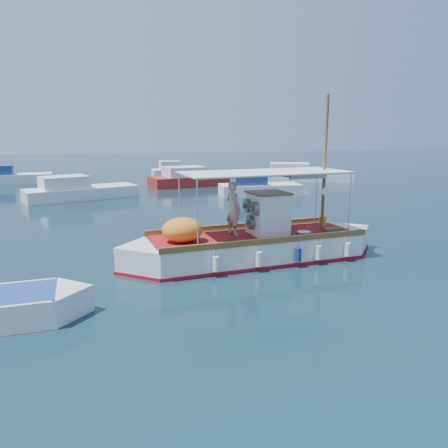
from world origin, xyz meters
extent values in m
plane|color=black|center=(0.00, 0.00, 0.00)|extent=(160.00, 160.00, 0.00)
cube|color=white|center=(0.63, -0.02, 0.34)|extent=(7.49, 3.14, 1.07)
cube|color=white|center=(-2.99, -0.38, 0.34)|extent=(2.42, 2.42, 1.07)
cube|color=white|center=(4.26, 0.34, 0.34)|extent=(2.42, 2.42, 1.07)
cube|color=maroon|center=(0.63, -0.02, 0.02)|extent=(7.59, 3.23, 0.17)
cube|color=maroon|center=(0.63, -0.02, 0.85)|extent=(7.47, 2.95, 0.06)
cube|color=brown|center=(0.51, 1.20, 0.97)|extent=(7.35, 0.83, 0.19)
cube|color=brown|center=(0.75, -1.24, 0.97)|extent=(7.35, 0.83, 0.19)
cube|color=white|center=(1.11, 0.03, 1.60)|extent=(1.29, 1.37, 1.46)
cube|color=brown|center=(1.11, 0.03, 2.36)|extent=(1.39, 1.48, 0.06)
cylinder|color=slate|center=(0.52, -0.35, 1.89)|extent=(0.26, 0.50, 0.49)
cylinder|color=slate|center=(0.46, 0.27, 1.89)|extent=(0.26, 0.50, 0.49)
cylinder|color=slate|center=(0.49, -0.04, 1.36)|extent=(0.26, 0.50, 0.49)
cylinder|color=brown|center=(3.34, 0.25, 3.30)|extent=(0.13, 0.13, 4.86)
cylinder|color=brown|center=(2.56, 0.17, 2.91)|extent=(1.75, 0.25, 0.08)
cylinder|color=silver|center=(-1.89, 0.80, 1.97)|extent=(0.05, 0.05, 2.19)
cylinder|color=silver|center=(-1.68, -1.33, 1.97)|extent=(0.05, 0.05, 2.19)
cylinder|color=silver|center=(3.62, 1.35, 1.97)|extent=(0.05, 0.05, 2.19)
cylinder|color=silver|center=(3.83, -0.78, 1.97)|extent=(0.05, 0.05, 2.19)
cube|color=beige|center=(0.97, 0.01, 3.08)|extent=(5.93, 2.89, 0.04)
ellipsoid|color=orange|center=(-1.98, -0.28, 1.28)|extent=(1.47, 1.29, 0.82)
cube|color=gold|center=(1.83, 0.64, 1.07)|extent=(0.26, 0.20, 0.39)
cylinder|color=gold|center=(3.75, 0.97, 1.04)|extent=(0.32, 0.32, 0.33)
cube|color=brown|center=(3.57, -0.12, 0.93)|extent=(0.67, 0.50, 0.12)
cylinder|color=#B2B2B2|center=(2.33, -0.39, 0.93)|extent=(0.53, 0.53, 0.12)
cylinder|color=white|center=(2.86, -0.82, 2.46)|extent=(0.29, 0.06, 0.29)
cylinder|color=white|center=(-1.17, -1.57, 0.44)|extent=(0.21, 0.21, 0.47)
cylinder|color=navy|center=(1.73, -1.28, 0.44)|extent=(0.21, 0.21, 0.47)
cylinder|color=white|center=(3.67, -1.08, 0.44)|extent=(0.21, 0.21, 0.47)
imported|color=#B0A692|center=(-0.09, 0.28, 1.82)|extent=(0.68, 0.80, 1.87)
cube|color=white|center=(-5.62, -3.32, 0.24)|extent=(1.74, 1.74, 0.88)
cube|color=silver|center=(-6.06, 16.34, 0.30)|extent=(7.59, 4.68, 1.00)
cube|color=silver|center=(-7.07, 15.98, 1.20)|extent=(3.40, 2.89, 0.80)
cube|color=maroon|center=(2.99, 21.93, 0.30)|extent=(8.33, 4.28, 1.00)
cube|color=silver|center=(1.82, 21.70, 1.20)|extent=(3.58, 2.95, 0.80)
cube|color=silver|center=(6.07, 14.88, 0.30)|extent=(5.78, 2.57, 1.00)
cube|color=navy|center=(5.23, 14.94, 1.20)|extent=(2.38, 2.02, 0.80)
cube|color=silver|center=(13.11, 22.85, 0.30)|extent=(9.05, 5.41, 1.00)
cube|color=silver|center=(11.89, 23.30, 1.20)|extent=(4.02, 3.26, 0.80)
cube|color=silver|center=(-12.64, 27.27, 0.30)|extent=(7.21, 3.16, 1.00)
cube|color=silver|center=(2.39, 28.98, 0.30)|extent=(4.98, 2.15, 1.00)
cube|color=silver|center=(1.65, 28.96, 1.20)|extent=(2.02, 1.76, 0.80)
camera|label=1|loc=(-4.22, -14.14, 4.45)|focal=35.00mm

